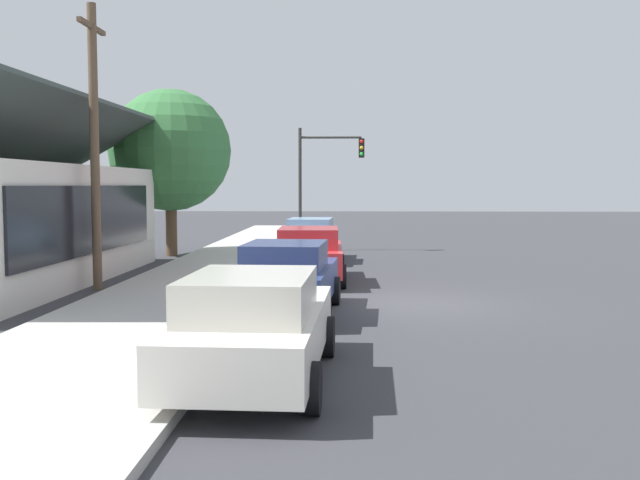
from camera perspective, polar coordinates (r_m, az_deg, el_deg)
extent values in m
plane|color=#38383D|center=(17.09, 7.37, -5.07)|extent=(120.00, 120.00, 0.00)
cube|color=#B2AFA8|center=(17.50, -11.28, -4.63)|extent=(60.00, 4.20, 0.16)
cube|color=silver|center=(10.40, -5.09, -7.38)|extent=(4.91, 2.01, 0.70)
cube|color=beige|center=(9.81, -5.58, -4.35)|extent=(2.38, 1.71, 0.56)
cylinder|color=black|center=(12.09, -8.30, -7.44)|extent=(0.67, 0.24, 0.66)
cylinder|color=black|center=(11.83, 0.59, -7.66)|extent=(0.67, 0.24, 0.66)
cylinder|color=black|center=(9.26, -12.41, -11.17)|extent=(0.67, 0.24, 0.66)
cylinder|color=black|center=(8.92, -0.66, -11.67)|extent=(0.67, 0.24, 0.66)
cube|color=navy|center=(15.61, -2.52, -3.42)|extent=(4.41, 2.06, 0.70)
cube|color=navy|center=(15.11, -2.76, -1.27)|extent=(2.16, 1.72, 0.56)
cylinder|color=black|center=(17.11, -4.91, -3.93)|extent=(0.67, 0.26, 0.66)
cylinder|color=black|center=(16.88, 1.20, -4.03)|extent=(0.67, 0.26, 0.66)
cylinder|color=black|center=(14.52, -6.84, -5.43)|extent=(0.67, 0.26, 0.66)
cylinder|color=black|center=(14.24, 0.37, -5.59)|extent=(0.67, 0.26, 0.66)
cube|color=red|center=(20.84, -0.86, -1.45)|extent=(4.67, 1.99, 0.70)
cube|color=#A9272B|center=(20.32, -0.90, 0.18)|extent=(2.26, 1.70, 0.56)
cylinder|color=black|center=(22.34, -3.15, -1.97)|extent=(0.67, 0.24, 0.66)
cylinder|color=black|center=(22.29, 1.63, -1.98)|extent=(0.67, 0.24, 0.66)
cylinder|color=black|center=(19.50, -3.72, -2.90)|extent=(0.67, 0.24, 0.66)
cylinder|color=black|center=(19.45, 1.76, -2.91)|extent=(0.67, 0.24, 0.66)
cube|color=#8CB7E0|center=(26.58, -0.66, -0.19)|extent=(4.40, 1.91, 0.70)
cube|color=#779CBE|center=(26.10, -0.76, 1.11)|extent=(2.14, 1.61, 0.56)
cylinder|color=black|center=(28.03, -2.15, -0.67)|extent=(0.67, 0.25, 0.66)
cylinder|color=black|center=(27.87, 1.37, -0.70)|extent=(0.67, 0.25, 0.66)
cylinder|color=black|center=(25.38, -2.89, -1.21)|extent=(0.67, 0.25, 0.66)
cylinder|color=black|center=(25.21, 0.99, -1.24)|extent=(0.67, 0.25, 0.66)
cube|color=black|center=(20.95, -17.52, 1.56)|extent=(10.23, 0.08, 1.88)
cube|color=#3F4C47|center=(21.62, -21.98, 7.89)|extent=(13.39, 3.64, 2.04)
cylinder|color=brown|center=(28.93, -11.70, 1.56)|extent=(0.44, 0.44, 2.84)
sphere|color=#38753D|center=(28.93, -11.78, 6.97)|extent=(4.75, 4.75, 4.75)
cylinder|color=#383833|center=(30.60, -1.59, 4.01)|extent=(0.14, 0.14, 5.20)
cylinder|color=#383833|center=(30.60, 0.85, 8.13)|extent=(0.10, 2.60, 0.10)
cube|color=black|center=(30.57, 3.31, 7.28)|extent=(0.28, 0.24, 0.80)
sphere|color=red|center=(30.44, 3.32, 7.79)|extent=(0.16, 0.16, 0.16)
sphere|color=yellow|center=(30.42, 3.31, 7.30)|extent=(0.16, 0.16, 0.16)
sphere|color=green|center=(30.41, 3.31, 6.81)|extent=(0.16, 0.16, 0.16)
cylinder|color=brown|center=(19.95, -17.42, 6.92)|extent=(0.24, 0.24, 7.50)
cube|color=brown|center=(20.34, -17.63, 15.81)|extent=(1.80, 0.12, 0.12)
cylinder|color=red|center=(18.99, -5.86, -2.79)|extent=(0.22, 0.22, 0.55)
sphere|color=red|center=(18.95, -5.87, -1.75)|extent=(0.18, 0.18, 0.18)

